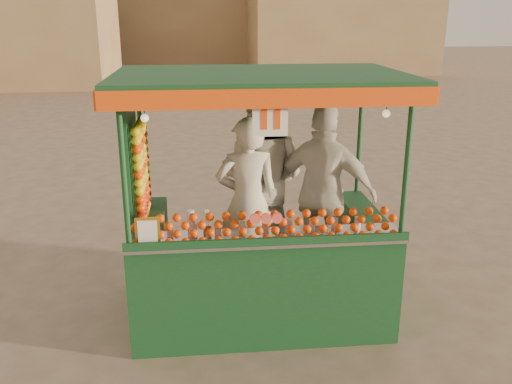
{
  "coord_description": "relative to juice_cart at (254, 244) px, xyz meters",
  "views": [
    {
      "loc": [
        -0.25,
        -5.08,
        2.9
      ],
      "look_at": [
        0.27,
        -0.03,
        1.24
      ],
      "focal_mm": 38.58,
      "sensor_mm": 36.0,
      "label": 1
    }
  ],
  "objects": [
    {
      "name": "juice_cart",
      "position": [
        0.0,
        0.0,
        0.0
      ],
      "size": [
        2.64,
        1.71,
        2.4
      ],
      "color": "#103D20",
      "rests_on": "ground"
    },
    {
      "name": "ground",
      "position": [
        -0.23,
        0.24,
        -0.78
      ],
      "size": [
        90.0,
        90.0,
        0.0
      ],
      "primitive_type": "plane",
      "color": "brown",
      "rests_on": "ground"
    },
    {
      "name": "vendor_middle",
      "position": [
        0.15,
        0.61,
        0.47
      ],
      "size": [
        1.18,
        1.1,
        1.95
      ],
      "rotation": [
        0.0,
        0.0,
        2.66
      ],
      "color": "beige",
      "rests_on": "ground"
    },
    {
      "name": "vendor_right",
      "position": [
        0.73,
        0.27,
        0.4
      ],
      "size": [
        1.14,
        0.85,
        1.8
      ],
      "rotation": [
        0.0,
        0.0,
        2.7
      ],
      "color": "beige",
      "rests_on": "ground"
    },
    {
      "name": "building_right",
      "position": [
        6.77,
        24.24,
        1.72
      ],
      "size": [
        9.0,
        6.0,
        5.0
      ],
      "primitive_type": "cube",
      "color": "#9A8157",
      "rests_on": "ground"
    },
    {
      "name": "vendor_left",
      "position": [
        -0.04,
        0.24,
        0.35
      ],
      "size": [
        0.63,
        0.42,
        1.7
      ],
      "rotation": [
        0.0,
        0.0,
        3.16
      ],
      "color": "beige",
      "rests_on": "ground"
    },
    {
      "name": "building_center",
      "position": [
        -2.23,
        30.24,
        2.72
      ],
      "size": [
        14.0,
        7.0,
        7.0
      ],
      "primitive_type": "cube",
      "color": "#9A8157",
      "rests_on": "ground"
    }
  ]
}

